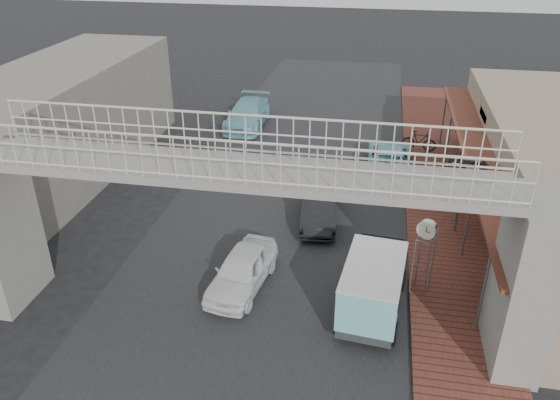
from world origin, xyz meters
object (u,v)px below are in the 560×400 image
at_px(angkot_curb, 389,158).
at_px(motorcycle_far, 419,141).
at_px(angkot_far, 248,114).
at_px(angkot_van, 374,280).
at_px(dark_sedan, 319,207).
at_px(motorcycle_near, 439,188).
at_px(arrow_sign, 486,176).
at_px(street_clock, 427,233).
at_px(white_hatchback, 242,270).

xyz_separation_m(angkot_curb, motorcycle_far, (1.51, 2.58, -0.02)).
xyz_separation_m(angkot_curb, angkot_far, (-8.20, 4.84, 0.09)).
height_order(angkot_far, angkot_van, angkot_van).
distance_m(dark_sedan, angkot_curb, 6.20).
height_order(angkot_far, motorcycle_near, angkot_far).
bearing_deg(arrow_sign, street_clock, -106.00).
xyz_separation_m(angkot_curb, motorcycle_near, (2.16, -2.64, -0.14)).
xyz_separation_m(motorcycle_near, arrow_sign, (1.17, -3.08, 2.10)).
distance_m(white_hatchback, street_clock, 6.07).
xyz_separation_m(dark_sedan, motorcycle_near, (4.90, 2.92, -0.14)).
relative_size(angkot_curb, angkot_van, 1.17).
bearing_deg(white_hatchback, arrow_sign, 38.08).
xyz_separation_m(dark_sedan, angkot_van, (2.33, -5.37, 0.55)).
distance_m(angkot_van, motorcycle_near, 8.71).
relative_size(motorcycle_far, street_clock, 0.66).
bearing_deg(angkot_far, angkot_curb, -31.34).
height_order(dark_sedan, angkot_curb, angkot_curb).
relative_size(motorcycle_near, motorcycle_far, 0.89).
distance_m(white_hatchback, motorcycle_near, 10.36).
bearing_deg(white_hatchback, motorcycle_far, 72.31).
bearing_deg(angkot_curb, angkot_far, -28.98).
distance_m(angkot_curb, arrow_sign, 6.91).
distance_m(white_hatchback, angkot_curb, 11.41).
height_order(white_hatchback, motorcycle_far, white_hatchback).
distance_m(dark_sedan, street_clock, 5.87).
relative_size(angkot_far, motorcycle_near, 3.25).
xyz_separation_m(motorcycle_near, motorcycle_far, (-0.65, 5.22, 0.12)).
bearing_deg(angkot_far, white_hatchback, -77.88).
bearing_deg(motorcycle_near, angkot_van, 148.81).
bearing_deg(street_clock, white_hatchback, -148.86).
bearing_deg(dark_sedan, white_hatchback, -117.73).
xyz_separation_m(white_hatchback, angkot_van, (4.29, -0.54, 0.56)).
xyz_separation_m(white_hatchback, angkot_far, (-3.50, 15.23, 0.10)).
relative_size(dark_sedan, arrow_sign, 1.26).
xyz_separation_m(angkot_van, street_clock, (1.51, 1.25, 1.08)).
bearing_deg(motorcycle_near, arrow_sign, -173.08).
distance_m(motorcycle_near, motorcycle_far, 5.27).
bearing_deg(angkot_van, motorcycle_far, 87.86).
bearing_deg(dark_sedan, angkot_van, -72.21).
distance_m(dark_sedan, arrow_sign, 6.39).
height_order(motorcycle_far, street_clock, street_clock).
relative_size(white_hatchback, dark_sedan, 0.96).
xyz_separation_m(angkot_far, street_clock, (9.30, -14.52, 1.55)).
height_order(white_hatchback, angkot_curb, angkot_curb).
bearing_deg(angkot_van, street_clock, 45.61).
relative_size(street_clock, arrow_sign, 0.85).
bearing_deg(arrow_sign, angkot_far, 150.99).
bearing_deg(motorcycle_far, arrow_sign, -159.75).
distance_m(angkot_far, motorcycle_far, 9.97).
height_order(angkot_far, motorcycle_far, angkot_far).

